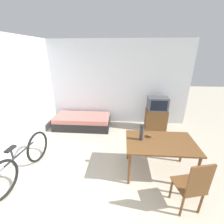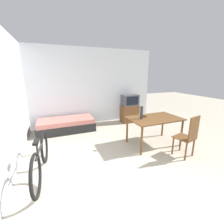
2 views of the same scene
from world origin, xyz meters
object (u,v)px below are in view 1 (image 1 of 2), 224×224
at_px(tv, 156,114).
at_px(mate_bowl, 150,136).
at_px(bicycle, 22,161).
at_px(daybed, 83,121).
at_px(dining_table, 160,145).
at_px(wooden_chair, 193,185).
at_px(thermos_flask, 142,132).

relative_size(tv, mate_bowl, 10.07).
xyz_separation_m(bicycle, mate_bowl, (2.50, 0.45, 0.40)).
relative_size(daybed, tv, 1.67).
height_order(daybed, dining_table, dining_table).
xyz_separation_m(tv, wooden_chair, (-0.01, -2.72, 0.01)).
relative_size(wooden_chair, thermos_flask, 3.05).
bearing_deg(tv, bicycle, -143.86).
relative_size(wooden_chair, bicycle, 0.59).
distance_m(daybed, mate_bowl, 2.57).
height_order(daybed, bicycle, bicycle).
bearing_deg(dining_table, mate_bowl, 138.57).
xyz_separation_m(daybed, mate_bowl, (1.86, -1.67, 0.55)).
bearing_deg(bicycle, thermos_flask, 8.17).
distance_m(daybed, tv, 2.39).
bearing_deg(tv, dining_table, -99.42).
bearing_deg(dining_table, wooden_chair, -69.27).
bearing_deg(wooden_chair, daybed, 131.63).
height_order(daybed, thermos_flask, thermos_flask).
bearing_deg(dining_table, thermos_flask, 172.92).
bearing_deg(thermos_flask, daybed, 133.06).
height_order(dining_table, thermos_flask, thermos_flask).
relative_size(daybed, mate_bowl, 16.84).
relative_size(tv, wooden_chair, 1.09).
distance_m(daybed, bicycle, 2.22).
height_order(dining_table, wooden_chair, wooden_chair).
distance_m(daybed, dining_table, 2.79).
xyz_separation_m(tv, dining_table, (-0.32, -1.91, 0.13)).
height_order(tv, wooden_chair, tv).
xyz_separation_m(tv, thermos_flask, (-0.69, -1.86, 0.39)).
xyz_separation_m(daybed, bicycle, (-0.64, -2.12, 0.15)).
xyz_separation_m(thermos_flask, mate_bowl, (0.19, 0.12, -0.15)).
height_order(daybed, tv, tv).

